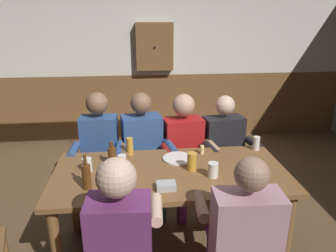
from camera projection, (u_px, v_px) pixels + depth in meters
ground_plane at (169, 240)px, 2.92m from camera, size 7.61×7.61×0.00m
back_wall_upper at (151, 23)px, 4.77m from camera, size 6.34×0.12×1.56m
back_wall_wainscot at (152, 106)px, 5.21m from camera, size 6.34×0.12×1.05m
dining_table at (171, 183)px, 2.58m from camera, size 1.87×0.88×0.77m
person_0 at (99, 151)px, 3.13m from camera, size 0.51×0.52×1.26m
person_1 at (144, 149)px, 3.19m from camera, size 0.57×0.59×1.24m
person_2 at (185, 148)px, 3.23m from camera, size 0.56×0.57×1.22m
person_3 at (226, 148)px, 3.27m from camera, size 0.58×0.56×1.19m
person_4 at (122, 238)px, 1.92m from camera, size 0.52×0.55×1.25m
person_5 at (242, 232)px, 1.99m from camera, size 0.56×0.52×1.22m
table_candle at (202, 150)px, 2.85m from camera, size 0.04×0.04×0.08m
condiment_caddy at (166, 186)px, 2.28m from camera, size 0.14×0.10×0.05m
plate_0 at (178, 158)px, 2.75m from camera, size 0.26×0.26×0.01m
bottle_0 at (87, 176)px, 2.27m from camera, size 0.06×0.06×0.27m
bottle_1 at (112, 156)px, 2.62m from camera, size 0.07×0.07×0.21m
pint_glass_0 at (87, 165)px, 2.53m from camera, size 0.08×0.08×0.11m
pint_glass_1 at (256, 143)px, 2.93m from camera, size 0.06×0.06×0.13m
pint_glass_2 at (192, 161)px, 2.55m from camera, size 0.08×0.08×0.15m
pint_glass_3 at (122, 164)px, 2.50m from camera, size 0.07×0.07×0.15m
pint_glass_4 at (130, 146)px, 2.83m from camera, size 0.06×0.06×0.16m
pint_glass_5 at (213, 170)px, 2.44m from camera, size 0.08×0.08×0.12m
pint_glass_6 at (123, 173)px, 2.38m from camera, size 0.08×0.08×0.14m
wall_dart_cabinet at (155, 47)px, 4.77m from camera, size 0.56×0.15×0.70m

